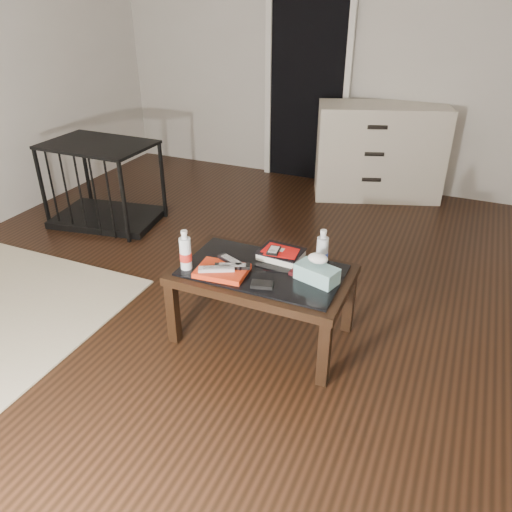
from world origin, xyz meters
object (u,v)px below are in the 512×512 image
(coffee_table, at_px, (263,279))
(water_bottle_left, at_px, (185,250))
(dresser, at_px, (379,152))
(textbook, at_px, (281,254))
(pet_crate, at_px, (105,197))
(tissue_box, at_px, (317,274))
(water_bottle_right, at_px, (322,249))

(coffee_table, bearing_deg, water_bottle_left, -158.37)
(dresser, height_order, textbook, dresser)
(dresser, relative_size, pet_crate, 1.31)
(water_bottle_left, xyz_separation_m, tissue_box, (0.72, 0.17, -0.07))
(water_bottle_left, bearing_deg, tissue_box, 12.89)
(water_bottle_right, xyz_separation_m, tissue_box, (0.02, -0.15, -0.07))
(dresser, distance_m, water_bottle_right, 2.43)
(pet_crate, xyz_separation_m, water_bottle_left, (1.53, -1.14, 0.35))
(water_bottle_right, bearing_deg, coffee_table, -152.74)
(dresser, bearing_deg, water_bottle_right, -105.53)
(dresser, height_order, pet_crate, dresser)
(water_bottle_right, relative_size, tissue_box, 1.03)
(coffee_table, xyz_separation_m, dresser, (0.15, 2.57, 0.05))
(pet_crate, relative_size, textbook, 3.96)
(pet_crate, bearing_deg, coffee_table, -36.73)
(dresser, relative_size, tissue_box, 5.64)
(textbook, bearing_deg, tissue_box, -27.48)
(dresser, distance_m, water_bottle_left, 2.79)
(coffee_table, xyz_separation_m, water_bottle_right, (0.30, 0.15, 0.18))
(textbook, relative_size, tissue_box, 1.09)
(textbook, bearing_deg, water_bottle_right, -0.11)
(pet_crate, xyz_separation_m, textbook, (1.98, -0.81, 0.25))
(dresser, bearing_deg, coffee_table, -112.39)
(water_bottle_right, bearing_deg, tissue_box, -82.56)
(dresser, xyz_separation_m, water_bottle_right, (0.15, -2.42, 0.13))
(water_bottle_left, distance_m, water_bottle_right, 0.77)
(coffee_table, distance_m, water_bottle_left, 0.47)
(coffee_table, distance_m, tissue_box, 0.34)
(coffee_table, relative_size, water_bottle_right, 4.20)
(coffee_table, height_order, tissue_box, tissue_box)
(dresser, xyz_separation_m, pet_crate, (-2.08, -1.59, -0.22))
(pet_crate, relative_size, tissue_box, 4.30)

